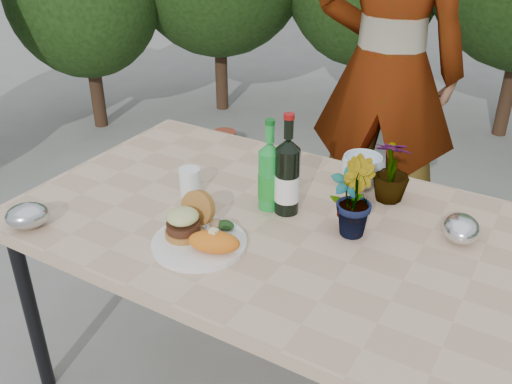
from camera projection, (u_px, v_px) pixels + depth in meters
The scene contains 16 objects.
patio_table at pixel (269, 232), 1.84m from camera, with size 1.60×1.00×0.75m.
dinner_plate at pixel (199, 243), 1.67m from camera, with size 0.28×0.28×0.01m, color white.
burger_stack at pixel (187, 220), 1.68m from camera, with size 0.11×0.16×0.11m.
sweet_potato at pixel (214, 242), 1.60m from camera, with size 0.15×0.08×0.06m, color orange.
grilled_veg at pixel (222, 224), 1.72m from camera, with size 0.08×0.05×0.03m.
wine_bottle at pixel (287, 177), 1.78m from camera, with size 0.08×0.08×0.34m.
sparkling_water at pixel (269, 177), 1.81m from camera, with size 0.07×0.07×0.31m.
plastic_cup at pixel (190, 182), 1.92m from camera, with size 0.07×0.07×0.10m, color white.
seedling_left at pixel (347, 199), 1.71m from camera, with size 0.10×0.07×0.20m, color #21501B.
seedling_mid at pixel (353, 197), 1.68m from camera, with size 0.13×0.11×0.24m, color #28561D.
seedling_right at pixel (392, 170), 1.86m from camera, with size 0.12×0.12×0.22m, color #26571D.
blue_bowl at pixel (362, 171), 1.97m from camera, with size 0.15×0.15×0.11m, color white.
foil_packet_left at pixel (27, 216), 1.74m from camera, with size 0.13×0.11×0.08m, color #B7BBBF.
foil_packet_right at pixel (461, 228), 1.68m from camera, with size 0.13×0.11×0.08m, color silver.
person at pixel (387, 70), 2.55m from camera, with size 0.68×0.45×1.87m, color #9D5F4E.
terracotta_pot at pixel (224, 141), 4.01m from camera, with size 0.17×0.17×0.14m.
Camera 1 is at (0.75, -1.35, 1.70)m, focal length 40.00 mm.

